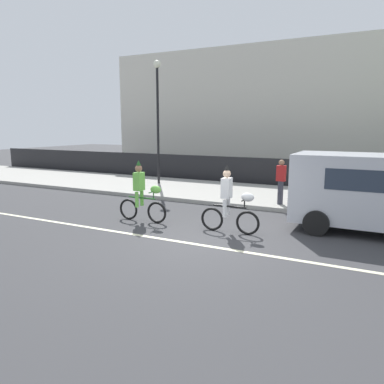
{
  "coord_description": "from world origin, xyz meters",
  "views": [
    {
      "loc": [
        3.85,
        -8.62,
        2.94
      ],
      "look_at": [
        -1.18,
        1.2,
        1.0
      ],
      "focal_mm": 35.0,
      "sensor_mm": 36.0,
      "label": 1
    }
  ],
  "objects_px": {
    "parade_cyclist_zebra": "(230,203)",
    "parade_cyclist_lime": "(142,195)",
    "street_lamp_post": "(158,104)",
    "pedestrian_onlooker": "(281,181)"
  },
  "relations": [
    {
      "from": "pedestrian_onlooker",
      "to": "parade_cyclist_zebra",
      "type": "bearing_deg",
      "value": -96.82
    },
    {
      "from": "pedestrian_onlooker",
      "to": "parade_cyclist_lime",
      "type": "bearing_deg",
      "value": -130.85
    },
    {
      "from": "parade_cyclist_zebra",
      "to": "street_lamp_post",
      "type": "bearing_deg",
      "value": 135.35
    },
    {
      "from": "street_lamp_post",
      "to": "pedestrian_onlooker",
      "type": "xyz_separation_m",
      "value": [
        6.62,
        -2.29,
        -2.97
      ]
    },
    {
      "from": "parade_cyclist_lime",
      "to": "parade_cyclist_zebra",
      "type": "distance_m",
      "value": 2.89
    },
    {
      "from": "parade_cyclist_lime",
      "to": "street_lamp_post",
      "type": "height_order",
      "value": "street_lamp_post"
    },
    {
      "from": "parade_cyclist_zebra",
      "to": "pedestrian_onlooker",
      "type": "relative_size",
      "value": 1.19
    },
    {
      "from": "parade_cyclist_zebra",
      "to": "parade_cyclist_lime",
      "type": "bearing_deg",
      "value": -178.7
    },
    {
      "from": "parade_cyclist_lime",
      "to": "pedestrian_onlooker",
      "type": "bearing_deg",
      "value": 49.15
    },
    {
      "from": "street_lamp_post",
      "to": "pedestrian_onlooker",
      "type": "relative_size",
      "value": 3.62
    }
  ]
}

